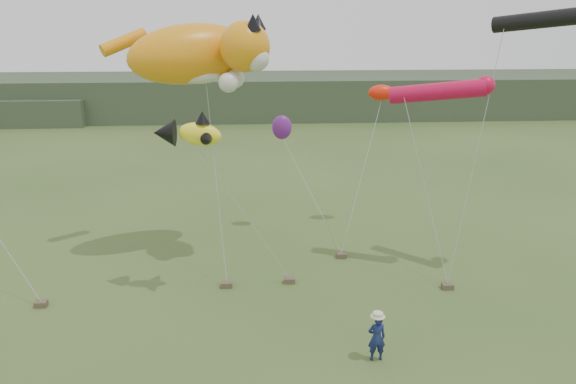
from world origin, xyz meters
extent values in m
plane|color=#385123|center=(0.00, 0.00, 0.00)|extent=(120.00, 120.00, 0.00)
cube|color=#2D3D28|center=(0.00, 45.00, 2.00)|extent=(90.00, 12.00, 4.00)
imported|color=#151E4E|center=(1.36, -0.06, 0.72)|extent=(0.54, 0.37, 1.44)
cube|color=brown|center=(-3.14, 4.91, 0.10)|extent=(0.40, 0.32, 0.20)
cube|color=brown|center=(-0.79, 5.11, 0.10)|extent=(0.40, 0.32, 0.20)
cube|color=brown|center=(4.98, 4.22, 0.10)|extent=(0.40, 0.32, 0.20)
cube|color=brown|center=(-9.49, 3.86, 0.10)|extent=(0.40, 0.32, 0.20)
cube|color=brown|center=(1.53, 7.30, 0.10)|extent=(0.40, 0.32, 0.20)
ellipsoid|color=orange|center=(-4.38, 8.49, 8.23)|extent=(5.65, 4.11, 2.67)
sphere|color=orange|center=(-2.29, 7.45, 8.54)|extent=(1.88, 1.88, 1.88)
cone|color=black|center=(-1.98, 6.93, 9.42)|extent=(0.58, 0.71, 0.71)
cone|color=black|center=(-1.77, 7.97, 9.42)|extent=(0.58, 0.67, 0.67)
sphere|color=silver|center=(-1.88, 7.13, 8.12)|extent=(0.94, 0.94, 0.94)
ellipsoid|color=silver|center=(-4.17, 8.18, 7.39)|extent=(1.83, 0.92, 0.57)
sphere|color=silver|center=(-2.92, 6.82, 7.29)|extent=(0.73, 0.73, 0.73)
sphere|color=silver|center=(-2.71, 8.28, 7.29)|extent=(0.73, 0.73, 0.73)
cylinder|color=orange|center=(-7.09, 9.32, 8.64)|extent=(1.94, 1.42, 1.13)
ellipsoid|color=yellow|center=(-3.84, 4.58, 5.83)|extent=(1.56, 0.68, 0.98)
cone|color=black|center=(-5.07, 4.89, 5.83)|extent=(0.76, 0.95, 0.92)
cone|color=black|center=(-3.73, 4.58, 6.39)|extent=(0.51, 0.51, 0.41)
cone|color=black|center=(-3.53, 4.07, 5.73)|extent=(0.54, 0.57, 0.41)
cone|color=black|center=(-3.53, 5.09, 5.73)|extent=(0.54, 0.57, 0.41)
cylinder|color=black|center=(8.05, 5.91, 9.48)|extent=(2.73, 2.60, 0.93)
cylinder|color=#C00A37|center=(4.82, 6.54, 6.94)|extent=(3.50, 2.01, 1.09)
sphere|color=#C00A37|center=(6.39, 5.98, 7.22)|extent=(0.70, 0.70, 0.70)
ellipsoid|color=#F7200A|center=(3.87, 11.45, 6.31)|extent=(1.23, 0.72, 0.72)
ellipsoid|color=#641B7E|center=(-0.73, 11.01, 4.83)|extent=(0.89, 0.59, 1.09)
camera|label=1|loc=(-2.15, -14.06, 9.47)|focal=35.00mm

